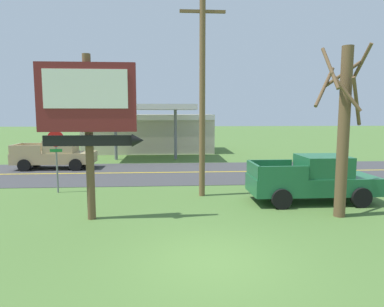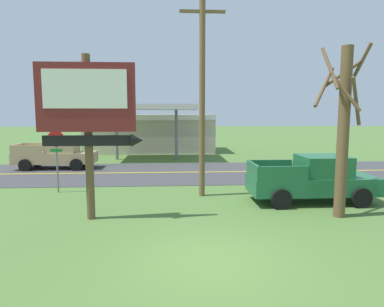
{
  "view_description": "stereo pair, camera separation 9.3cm",
  "coord_description": "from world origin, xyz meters",
  "views": [
    {
      "loc": [
        -1.05,
        -8.11,
        3.72
      ],
      "look_at": [
        0.0,
        8.0,
        1.8
      ],
      "focal_mm": 31.76,
      "sensor_mm": 36.0,
      "label": 1
    },
    {
      "loc": [
        -0.96,
        -8.12,
        3.72
      ],
      "look_at": [
        0.0,
        8.0,
        1.8
      ],
      "focal_mm": 31.76,
      "sensor_mm": 36.0,
      "label": 2
    }
  ],
  "objects": [
    {
      "name": "pickup_green_parked_on_lawn",
      "position": [
        4.94,
        5.54,
        0.96
      ],
      "size": [
        5.21,
        2.26,
        1.96
      ],
      "color": "#1E6038",
      "rests_on": "ground"
    },
    {
      "name": "road_asphalt",
      "position": [
        0.0,
        13.0,
        0.01
      ],
      "size": [
        140.0,
        8.0,
        0.02
      ],
      "primitive_type": "cube",
      "color": "#3D3D3F",
      "rests_on": "ground"
    },
    {
      "name": "pickup_tan_on_road",
      "position": [
        -8.7,
        15.0,
        0.96
      ],
      "size": [
        5.2,
        2.24,
        1.96
      ],
      "color": "tan",
      "rests_on": "ground"
    },
    {
      "name": "stop_sign",
      "position": [
        -6.34,
        7.94,
        2.03
      ],
      "size": [
        0.8,
        0.08,
        2.95
      ],
      "color": "slate",
      "rests_on": "ground"
    },
    {
      "name": "bare_tree",
      "position": [
        5.06,
        3.5,
        3.26
      ],
      "size": [
        1.91,
        1.85,
        6.08
      ],
      "color": "brown",
      "rests_on": "ground"
    },
    {
      "name": "motel_sign",
      "position": [
        -3.77,
        3.62,
        3.8
      ],
      "size": [
        3.54,
        0.54,
        5.7
      ],
      "color": "brown",
      "rests_on": "ground"
    },
    {
      "name": "gas_station",
      "position": [
        -3.0,
        25.04,
        1.94
      ],
      "size": [
        12.0,
        11.5,
        4.4
      ],
      "color": "beige",
      "rests_on": "ground"
    },
    {
      "name": "road_centre_line",
      "position": [
        0.0,
        13.0,
        0.02
      ],
      "size": [
        126.0,
        0.2,
        0.01
      ],
      "primitive_type": "cube",
      "color": "gold",
      "rests_on": "road_asphalt"
    },
    {
      "name": "ground_plane",
      "position": [
        0.0,
        0.0,
        0.0
      ],
      "size": [
        180.0,
        180.0,
        0.0
      ],
      "primitive_type": "plane",
      "color": "#4C7033"
    },
    {
      "name": "utility_pole",
      "position": [
        0.38,
        6.91,
        5.01
      ],
      "size": [
        2.19,
        0.26,
        9.34
      ],
      "color": "brown",
      "rests_on": "ground"
    }
  ]
}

